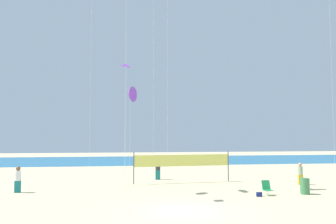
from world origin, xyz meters
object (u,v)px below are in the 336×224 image
at_px(kite_violet_delta, 130,94).
at_px(beachgoer_charcoal_shirt, 158,168).
at_px(kite_violet_diamond, 126,66).
at_px(trash_barrel, 305,186).
at_px(beachgoer_sage_shirt, 300,173).
at_px(beachgoer_white_shirt, 18,179).
at_px(volleyball_net, 183,162).
at_px(folding_beach_chair, 267,187).
at_px(beach_handbag, 259,194).

bearing_deg(kite_violet_delta, beachgoer_charcoal_shirt, 68.31).
bearing_deg(kite_violet_diamond, trash_barrel, 1.56).
height_order(beachgoer_sage_shirt, trash_barrel, beachgoer_sage_shirt).
bearing_deg(beachgoer_charcoal_shirt, trash_barrel, -78.54).
bearing_deg(kite_violet_diamond, beachgoer_charcoal_shirt, 71.86).
height_order(beachgoer_charcoal_shirt, kite_violet_delta, kite_violet_delta).
relative_size(beachgoer_white_shirt, kite_violet_delta, 0.24).
bearing_deg(volleyball_net, folding_beach_chair, -56.74).
bearing_deg(folding_beach_chair, trash_barrel, -34.00).
height_order(beachgoer_charcoal_shirt, folding_beach_chair, beachgoer_charcoal_shirt).
distance_m(folding_beach_chair, volleyball_net, 7.65).
xyz_separation_m(beachgoer_sage_shirt, beach_handbag, (-5.12, -4.40, -0.75)).
distance_m(folding_beach_chair, trash_barrel, 2.50).
distance_m(beachgoer_sage_shirt, beach_handbag, 6.79).
distance_m(volleyball_net, kite_violet_diamond, 10.14).
bearing_deg(folding_beach_chair, kite_violet_diamond, 148.78).
xyz_separation_m(volleyball_net, beach_handbag, (3.44, -6.77, -1.50)).
relative_size(volleyball_net, beach_handbag, 23.66).
relative_size(folding_beach_chair, beach_handbag, 2.71).
distance_m(trash_barrel, volleyball_net, 9.26).
bearing_deg(beach_handbag, kite_violet_delta, 161.59).
distance_m(folding_beach_chair, beach_handbag, 0.90).
relative_size(folding_beach_chair, volleyball_net, 0.11).
bearing_deg(beach_handbag, beachgoer_white_shirt, 166.43).
bearing_deg(volleyball_net, beachgoer_white_shirt, -164.46).
height_order(kite_violet_diamond, kite_violet_delta, kite_violet_diamond).
distance_m(volleyball_net, kite_violet_delta, 7.63).
bearing_deg(volleyball_net, beachgoer_charcoal_shirt, 128.09).
bearing_deg(volleyball_net, kite_violet_delta, -135.32).
bearing_deg(beach_handbag, folding_beach_chair, 32.48).
height_order(beachgoer_sage_shirt, volleyball_net, volleyball_net).
distance_m(beachgoer_sage_shirt, volleyball_net, 8.91).
distance_m(beachgoer_charcoal_shirt, beach_handbag, 10.36).
xyz_separation_m(beachgoer_sage_shirt, kite_violet_delta, (-12.81, -1.84, 5.50)).
distance_m(beachgoer_sage_shirt, kite_violet_delta, 14.06).
bearing_deg(kite_violet_diamond, beachgoer_sage_shirt, 18.03).
relative_size(folding_beach_chair, kite_violet_delta, 0.13).
distance_m(beachgoer_white_shirt, beach_handbag, 15.31).
relative_size(beachgoer_charcoal_shirt, folding_beach_chair, 2.01).
xyz_separation_m(beach_handbag, kite_violet_delta, (-7.70, 2.56, 6.25)).
bearing_deg(volleyball_net, beach_handbag, -63.02).
xyz_separation_m(trash_barrel, kite_violet_diamond, (-11.25, -0.31, 7.24)).
xyz_separation_m(beachgoer_white_shirt, folding_beach_chair, (15.57, -3.14, -0.43)).
bearing_deg(volleyball_net, trash_barrel, -43.68).
height_order(beachgoer_charcoal_shirt, trash_barrel, beachgoer_charcoal_shirt).
relative_size(beachgoer_sage_shirt, trash_barrel, 1.64).
bearing_deg(folding_beach_chair, beach_handbag, 179.09).
height_order(beachgoer_sage_shirt, folding_beach_chair, beachgoer_sage_shirt).
bearing_deg(beachgoer_charcoal_shirt, folding_beach_chair, -88.39).
xyz_separation_m(beachgoer_sage_shirt, trash_barrel, (-1.91, -3.98, -0.38)).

